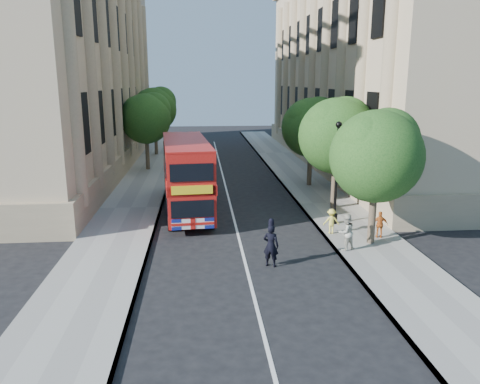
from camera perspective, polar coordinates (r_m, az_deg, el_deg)
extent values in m
plane|color=black|center=(17.87, 1.09, -10.33)|extent=(120.00, 120.00, 0.00)
cube|color=gray|center=(28.23, 10.61, -1.45)|extent=(3.50, 80.00, 0.12)
cube|color=gray|center=(27.51, -13.16, -1.97)|extent=(3.50, 80.00, 0.12)
cube|color=tan|center=(43.20, 16.74, 15.29)|extent=(12.00, 38.00, 18.00)
cube|color=tan|center=(42.07, -22.41, 14.92)|extent=(12.00, 38.00, 18.00)
cylinder|color=#473828|center=(21.48, 15.83, -2.67)|extent=(0.32, 0.32, 2.86)
sphere|color=#1A4416|center=(20.93, 16.28, 4.18)|extent=(4.00, 4.00, 4.00)
sphere|color=#1A4416|center=(21.43, 17.52, 6.06)|extent=(2.80, 2.80, 2.80)
sphere|color=#1A4416|center=(20.40, 15.36, 5.49)|extent=(2.60, 2.60, 2.60)
cylinder|color=#473828|center=(26.98, 11.40, 0.96)|extent=(0.32, 0.32, 2.99)
sphere|color=#1A4416|center=(26.54, 11.67, 6.70)|extent=(4.20, 4.20, 4.20)
sphere|color=#1A4416|center=(27.02, 12.73, 8.22)|extent=(2.94, 2.94, 2.94)
sphere|color=#1A4416|center=(26.05, 10.85, 7.83)|extent=(2.73, 2.73, 2.73)
cylinder|color=#473828|center=(32.67, 8.48, 3.16)|extent=(0.32, 0.32, 2.90)
sphere|color=#1A4416|center=(32.31, 8.64, 7.77)|extent=(4.00, 4.00, 4.00)
sphere|color=#1A4416|center=(32.79, 9.55, 8.97)|extent=(2.80, 2.80, 2.80)
sphere|color=#1A4416|center=(31.86, 7.92, 8.67)|extent=(2.60, 2.60, 2.60)
cylinder|color=#473828|center=(38.92, -11.23, 4.76)|extent=(0.32, 0.32, 2.99)
sphere|color=#1A4416|center=(38.61, -11.41, 8.75)|extent=(4.00, 4.00, 4.00)
sphere|color=#1A4416|center=(38.90, -10.50, 9.83)|extent=(2.80, 2.80, 2.80)
sphere|color=#1A4416|center=(38.34, -12.25, 9.49)|extent=(2.60, 2.60, 2.60)
cylinder|color=#473828|center=(46.80, -10.21, 6.34)|extent=(0.32, 0.32, 3.17)
sphere|color=#1A4416|center=(46.54, -10.36, 9.86)|extent=(4.20, 4.20, 4.20)
sphere|color=#1A4416|center=(46.85, -9.61, 10.79)|extent=(2.94, 2.94, 2.94)
sphere|color=#1A4416|center=(46.26, -11.05, 10.52)|extent=(2.73, 2.73, 2.73)
cylinder|color=black|center=(24.25, 11.42, -3.20)|extent=(0.30, 0.30, 0.50)
cylinder|color=black|center=(23.71, 11.67, 2.02)|extent=(0.14, 0.14, 5.00)
sphere|color=black|center=(23.36, 11.97, 8.04)|extent=(0.32, 0.32, 0.32)
cube|color=#AB100B|center=(25.79, -6.55, 2.16)|extent=(2.99, 8.76, 3.58)
cube|color=black|center=(25.96, -6.50, 0.44)|extent=(3.00, 8.23, 0.82)
cube|color=black|center=(25.63, -6.60, 4.20)|extent=(3.00, 8.23, 0.82)
cube|color=yellow|center=(21.57, -5.86, 0.26)|extent=(1.90, 0.24, 0.41)
cylinder|color=black|center=(23.23, -8.50, -3.60)|extent=(0.33, 0.92, 0.91)
cylinder|color=black|center=(23.36, -3.47, -3.38)|extent=(0.33, 0.92, 0.91)
cylinder|color=black|center=(28.92, -8.82, -0.22)|extent=(0.33, 0.92, 0.91)
cylinder|color=black|center=(29.01, -4.78, -0.06)|extent=(0.33, 0.92, 0.91)
cube|color=black|center=(28.22, -7.19, 1.05)|extent=(1.82, 1.65, 1.86)
cube|color=black|center=(27.44, -7.31, 1.16)|extent=(1.60, 0.15, 0.62)
cube|color=black|center=(30.09, -6.95, 2.17)|extent=(1.86, 2.89, 2.22)
cube|color=black|center=(29.80, -6.96, -0.03)|extent=(1.73, 4.30, 0.22)
cylinder|color=black|center=(28.39, -8.76, -0.67)|extent=(0.22, 0.71, 0.71)
cylinder|color=black|center=(28.28, -5.54, -0.64)|extent=(0.22, 0.71, 0.71)
cylinder|color=black|center=(31.23, -8.25, 0.63)|extent=(0.22, 0.71, 0.71)
cylinder|color=black|center=(31.12, -5.33, 0.67)|extent=(0.22, 0.71, 0.71)
imported|color=black|center=(18.59, 3.79, -6.54)|extent=(0.74, 0.63, 1.72)
imported|color=beige|center=(20.49, 12.80, -4.80)|extent=(0.94, 0.85, 1.58)
imported|color=#CC6724|center=(22.51, 16.69, -3.82)|extent=(0.77, 0.44, 1.24)
imported|color=#F3E352|center=(22.59, 11.07, -3.51)|extent=(0.79, 0.48, 1.19)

